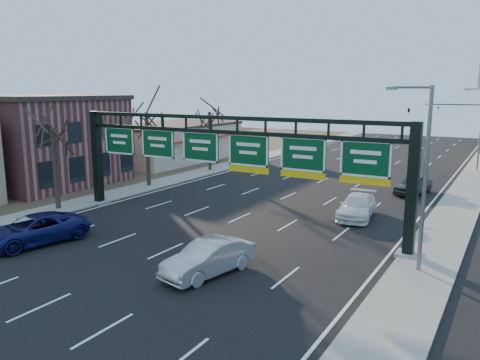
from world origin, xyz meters
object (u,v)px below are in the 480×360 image
Objects in this scene: car_blue_suv at (34,230)px; car_silver_sedan at (208,258)px; sign_gantry at (226,156)px; car_white_wagon at (357,206)px.

car_blue_suv reaches higher than car_silver_sedan.
sign_gantry reaches higher than car_silver_sedan.
car_blue_suv reaches higher than car_white_wagon.
car_silver_sedan is (3.77, -7.53, -3.81)m from sign_gantry.
car_blue_suv is 1.21× the size of car_silver_sedan.
car_blue_suv is at bearing -160.81° from car_silver_sedan.
car_blue_suv is 11.37m from car_silver_sedan.
car_blue_suv is 1.12× the size of car_white_wagon.
car_silver_sedan is at bearing 18.95° from car_blue_suv.
car_silver_sedan is (11.29, 1.38, -0.02)m from car_blue_suv.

